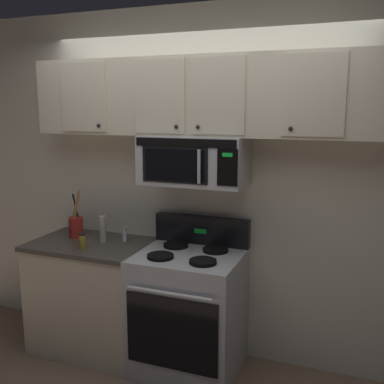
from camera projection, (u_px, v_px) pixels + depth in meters
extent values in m
cube|color=silver|center=(206.00, 185.00, 3.51)|extent=(5.20, 0.10, 2.70)
cube|color=#B7BABF|center=(189.00, 312.00, 3.34)|extent=(0.76, 0.64, 0.90)
cube|color=black|center=(171.00, 334.00, 3.04)|extent=(0.67, 0.01, 0.52)
cylinder|color=#B7BABF|center=(169.00, 294.00, 2.96)|extent=(0.61, 0.03, 0.03)
cube|color=black|center=(202.00, 230.00, 3.50)|extent=(0.76, 0.07, 0.22)
cube|color=#19D83F|center=(200.00, 231.00, 3.47)|extent=(0.10, 0.00, 0.04)
cylinder|color=black|center=(160.00, 256.00, 3.18)|extent=(0.19, 0.19, 0.02)
cylinder|color=black|center=(203.00, 262.00, 3.07)|extent=(0.19, 0.19, 0.02)
cylinder|color=black|center=(176.00, 245.00, 3.44)|extent=(0.19, 0.19, 0.02)
cylinder|color=black|center=(215.00, 250.00, 3.33)|extent=(0.19, 0.19, 0.02)
cube|color=#B7BABF|center=(195.00, 160.00, 3.25)|extent=(0.76, 0.39, 0.35)
cube|color=black|center=(184.00, 143.00, 3.04)|extent=(0.73, 0.01, 0.06)
cube|color=black|center=(174.00, 165.00, 3.09)|extent=(0.49, 0.01, 0.25)
cube|color=black|center=(174.00, 165.00, 3.09)|extent=(0.44, 0.01, 0.22)
cube|color=black|center=(227.00, 168.00, 2.96)|extent=(0.14, 0.01, 0.25)
cube|color=#19D83F|center=(227.00, 155.00, 2.94)|extent=(0.07, 0.00, 0.03)
cylinder|color=#B7BABF|center=(199.00, 167.00, 3.01)|extent=(0.02, 0.02, 0.23)
cube|color=beige|center=(196.00, 97.00, 3.19)|extent=(2.50, 0.33, 0.55)
cube|color=beige|center=(83.00, 97.00, 3.33)|extent=(0.38, 0.01, 0.51)
sphere|color=black|center=(98.00, 125.00, 3.30)|extent=(0.03, 0.03, 0.03)
cube|color=beige|center=(159.00, 96.00, 3.11)|extent=(0.38, 0.01, 0.51)
sphere|color=black|center=(176.00, 127.00, 3.09)|extent=(0.03, 0.03, 0.03)
cube|color=beige|center=(217.00, 96.00, 2.96)|extent=(0.38, 0.01, 0.51)
sphere|color=black|center=(198.00, 127.00, 3.03)|extent=(0.03, 0.03, 0.03)
cube|color=beige|center=(314.00, 95.00, 2.74)|extent=(0.38, 0.01, 0.51)
sphere|color=black|center=(290.00, 129.00, 2.81)|extent=(0.03, 0.03, 0.03)
cube|color=beige|center=(93.00, 297.00, 3.65)|extent=(0.90, 0.62, 0.86)
cube|color=#423D38|center=(91.00, 244.00, 3.57)|extent=(0.93, 0.65, 0.03)
cylinder|color=red|center=(76.00, 227.00, 3.68)|extent=(0.12, 0.12, 0.17)
cylinder|color=#A87A47|center=(75.00, 208.00, 3.64)|extent=(0.09, 0.04, 0.31)
cylinder|color=black|center=(76.00, 210.00, 3.66)|extent=(0.02, 0.08, 0.28)
cylinder|color=#BCBCC1|center=(75.00, 210.00, 3.68)|extent=(0.03, 0.04, 0.26)
cylinder|color=tan|center=(74.00, 213.00, 3.67)|extent=(0.03, 0.05, 0.23)
cylinder|color=olive|center=(76.00, 211.00, 3.63)|extent=(0.06, 0.06, 0.27)
cylinder|color=silver|center=(74.00, 209.00, 3.65)|extent=(0.05, 0.05, 0.29)
cylinder|color=white|center=(125.00, 235.00, 3.58)|extent=(0.04, 0.04, 0.09)
cylinder|color=#B7BABF|center=(125.00, 229.00, 3.57)|extent=(0.03, 0.03, 0.02)
cylinder|color=#B7B2A8|center=(103.00, 229.00, 3.54)|extent=(0.05, 0.05, 0.21)
cylinder|color=olive|center=(82.00, 242.00, 3.39)|extent=(0.05, 0.05, 0.10)
cylinder|color=black|center=(82.00, 234.00, 3.38)|extent=(0.05, 0.05, 0.02)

